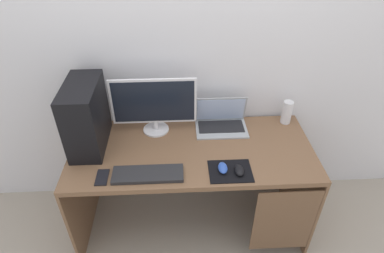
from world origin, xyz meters
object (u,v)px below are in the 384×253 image
(speaker, at_px, (287,112))
(mouse_left, at_px, (223,168))
(laptop, at_px, (221,122))
(pc_tower, at_px, (86,116))
(monitor, at_px, (154,105))
(mouse_right, at_px, (239,170))
(cell_phone, at_px, (102,177))
(keyboard, at_px, (148,174))

(speaker, xyz_separation_m, mouse_left, (-0.52, -0.48, -0.06))
(laptop, bearing_deg, pc_tower, -170.89)
(monitor, xyz_separation_m, laptop, (0.46, 0.02, -0.17))
(monitor, xyz_separation_m, mouse_right, (0.51, -0.45, -0.19))
(mouse_left, relative_size, mouse_right, 1.00)
(pc_tower, bearing_deg, cell_phone, -69.62)
(speaker, height_order, cell_phone, speaker)
(mouse_right, height_order, cell_phone, mouse_right)
(mouse_left, distance_m, cell_phone, 0.72)
(monitor, height_order, speaker, monitor)
(mouse_right, bearing_deg, mouse_left, 165.26)
(keyboard, relative_size, mouse_left, 4.38)
(speaker, height_order, mouse_left, speaker)
(monitor, relative_size, laptop, 1.58)
(laptop, relative_size, speaker, 2.08)
(monitor, relative_size, speaker, 3.28)
(monitor, height_order, cell_phone, monitor)
(keyboard, height_order, cell_phone, keyboard)
(speaker, bearing_deg, mouse_right, -130.07)
(keyboard, bearing_deg, cell_phone, -178.77)
(pc_tower, distance_m, mouse_left, 0.92)
(speaker, bearing_deg, mouse_left, -137.25)
(pc_tower, xyz_separation_m, mouse_left, (0.84, -0.30, -0.20))
(laptop, relative_size, mouse_left, 3.75)
(keyboard, bearing_deg, laptop, 43.43)
(monitor, xyz_separation_m, speaker, (0.94, 0.06, -0.13))
(keyboard, xyz_separation_m, mouse_right, (0.54, -0.01, 0.01))
(speaker, distance_m, cell_phone, 1.34)
(pc_tower, xyz_separation_m, speaker, (1.36, 0.18, -0.13))
(laptop, bearing_deg, cell_phone, -148.21)
(mouse_right, relative_size, cell_phone, 0.74)
(monitor, bearing_deg, mouse_left, -45.53)
(pc_tower, relative_size, mouse_left, 4.60)
(pc_tower, relative_size, keyboard, 1.05)
(cell_phone, bearing_deg, keyboard, 1.23)
(monitor, bearing_deg, cell_phone, -123.59)
(pc_tower, height_order, cell_phone, pc_tower)
(laptop, distance_m, mouse_left, 0.45)
(pc_tower, height_order, keyboard, pc_tower)
(laptop, bearing_deg, mouse_right, -83.78)
(mouse_right, bearing_deg, pc_tower, 160.60)
(monitor, bearing_deg, speaker, 3.42)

